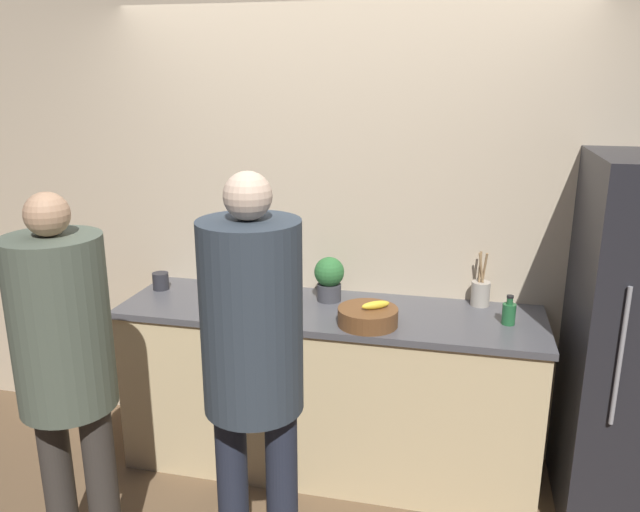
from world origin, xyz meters
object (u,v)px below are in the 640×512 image
bottle_clear (223,294)px  cup_black (161,281)px  bottle_green (509,313)px  potted_plant (329,277)px  utensil_crock (480,292)px  person_left (64,356)px  fruit_bowl (368,316)px  person_center (253,351)px

bottle_clear → cup_black: (-0.45, 0.17, -0.02)m
bottle_green → potted_plant: (-0.94, 0.13, 0.07)m
utensil_crock → cup_black: 1.80m
person_left → bottle_clear: bearing=72.5°
cup_black → bottle_green: bearing=-2.8°
fruit_bowl → cup_black: bearing=168.1°
fruit_bowl → bottle_green: (0.68, 0.17, 0.01)m
fruit_bowl → potted_plant: size_ratio=1.22×
person_center → fruit_bowl: person_center is taller
person_center → utensil_crock: (0.88, 1.17, -0.09)m
person_left → fruit_bowl: size_ratio=5.70×
utensil_crock → bottle_green: bearing=-60.9°
utensil_crock → potted_plant: bearing=-172.3°
cup_black → potted_plant: 0.99m
bottle_clear → cup_black: bottle_clear is taller
bottle_clear → person_left: bearing=-107.5°
fruit_bowl → bottle_green: size_ratio=1.99×
fruit_bowl → bottle_clear: (-0.80, 0.09, 0.02)m
bottle_green → person_center: bearing=-137.3°
person_left → bottle_clear: (0.30, 0.95, -0.04)m
bottle_green → cup_black: bottle_green is taller
cup_black → bottle_clear: bearing=-20.5°
potted_plant → bottle_green: bearing=-8.0°
fruit_bowl → utensil_crock: 0.68m
potted_plant → utensil_crock: bearing=7.7°
utensil_crock → cup_black: size_ratio=3.01×
person_center → potted_plant: (0.07, 1.07, -0.03)m
bottle_clear → bottle_green: bearing=2.9°
fruit_bowl → bottle_clear: bottle_clear is taller
bottle_clear → potted_plant: potted_plant is taller
utensil_crock → potted_plant: 0.82m
bottle_green → utensil_crock: bearing=119.1°
person_left → bottle_green: size_ratio=11.34×
utensil_crock → cup_black: utensil_crock is taller
person_center → fruit_bowl: (0.33, 0.76, -0.12)m
utensil_crock → bottle_green: utensil_crock is taller
person_center → bottle_clear: (-0.47, 0.86, -0.10)m
person_left → cup_black: bearing=97.7°
person_center → bottle_green: 1.38m
utensil_crock → bottle_clear: (-1.34, -0.32, -0.01)m
person_left → person_center: 0.78m
person_left → person_center: bearing=6.8°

